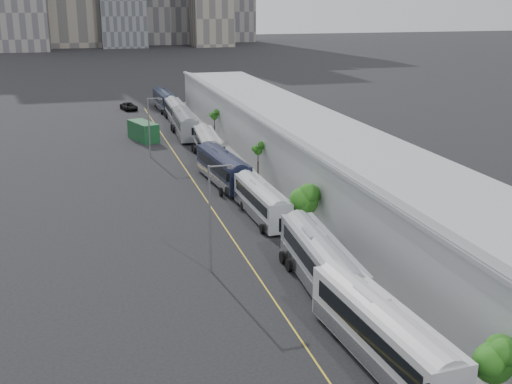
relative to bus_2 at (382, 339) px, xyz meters
name	(u,v)px	position (x,y,z in m)	size (l,w,h in m)	color
sidewalk	(351,240)	(6.79, 19.82, -1.66)	(10.00, 170.00, 0.12)	gray
lane_line	(241,252)	(-3.71, 19.82, -1.71)	(0.12, 160.00, 0.02)	gold
depot	(393,200)	(10.78, 19.82, 1.79)	(12.45, 160.40, 7.20)	gray
bus_2	(382,339)	(0.00, 0.00, 0.00)	(3.75, 14.09, 4.07)	silver
bus_3	(321,267)	(0.40, 11.19, -0.01)	(3.57, 13.95, 4.04)	gray
bus_4	(262,204)	(0.53, 28.11, -0.24)	(2.80, 12.08, 3.51)	#A8ACB2
bus_5	(223,171)	(-0.50, 41.31, -0.08)	(3.87, 13.47, 3.88)	black
bus_6	(208,147)	(0.31, 54.62, -0.14)	(3.62, 12.95, 3.74)	#B3B3B5
bus_7	(185,126)	(-0.30, 70.12, -0.01)	(3.43, 13.96, 4.05)	slate
bus_8	(176,113)	(0.29, 83.77, -0.14)	(2.92, 12.90, 3.75)	#A6A9B0
bus_9	(165,102)	(0.04, 96.46, -0.09)	(3.17, 13.27, 3.85)	#161F32
tree_1	(494,358)	(3.50, -5.82, 1.54)	(2.17, 2.17, 4.36)	black
tree_2	(304,197)	(3.22, 23.01, 1.77)	(2.74, 2.74, 4.87)	black
tree_3	(258,151)	(4.05, 41.96, 1.94)	(1.08, 1.08, 4.37)	black
tree_4	(214,117)	(4.04, 67.51, 1.76)	(1.09, 1.09, 4.18)	black
street_lamp_near	(212,211)	(-6.95, 16.36, 3.44)	(2.04, 0.22, 8.94)	#59595E
street_lamp_far	(150,123)	(-7.14, 57.44, 3.12)	(2.04, 0.22, 8.32)	#59595E
shipping_container	(143,131)	(-7.09, 68.82, -0.26)	(2.51, 6.81, 2.93)	#133E20
suv	(129,106)	(-6.89, 98.30, -0.97)	(2.47, 5.36, 1.49)	black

